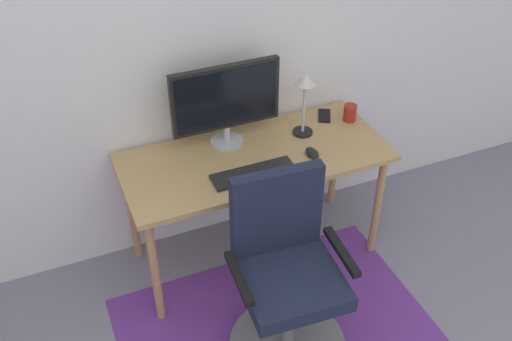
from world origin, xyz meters
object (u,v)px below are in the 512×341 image
object	(u,v)px
cell_phone	(324,116)
desk	(255,166)
monitor	(226,100)
coffee_cup	(350,113)
office_chair	(286,291)
desk_lamp	(305,92)
computer_mouse	(312,153)
keyboard	(254,173)

from	to	relation	value
cell_phone	desk	bearing A→B (deg)	-131.56
monitor	coffee_cup	distance (m)	0.76
desk	cell_phone	xyz separation A→B (m)	(0.52, 0.20, 0.08)
cell_phone	coffee_cup	bearing A→B (deg)	-11.26
monitor	office_chair	xyz separation A→B (m)	(-0.02, -0.82, -0.59)
coffee_cup	desk_lamp	bearing A→B (deg)	-176.62
desk	computer_mouse	world-z (taller)	computer_mouse
keyboard	desk_lamp	size ratio (longest dim) A/B	1.17
computer_mouse	coffee_cup	distance (m)	0.42
monitor	coffee_cup	xyz separation A→B (m)	(0.72, -0.06, -0.22)
desk	office_chair	xyz separation A→B (m)	(-0.11, -0.65, -0.25)
office_chair	desk	bearing A→B (deg)	83.78
monitor	desk_lamp	xyz separation A→B (m)	(0.42, -0.08, -0.00)
keyboard	computer_mouse	size ratio (longest dim) A/B	4.13
cell_phone	office_chair	world-z (taller)	office_chair
coffee_cup	cell_phone	distance (m)	0.15
desk	computer_mouse	size ratio (longest dim) A/B	13.59
computer_mouse	cell_phone	size ratio (longest dim) A/B	0.74
coffee_cup	computer_mouse	bearing A→B (deg)	-147.19
computer_mouse	office_chair	bearing A→B (deg)	-126.36
desk_lamp	monitor	bearing A→B (deg)	169.25
cell_phone	desk_lamp	world-z (taller)	desk_lamp
desk	monitor	xyz separation A→B (m)	(-0.09, 0.17, 0.34)
desk_lamp	office_chair	world-z (taller)	desk_lamp
cell_phone	computer_mouse	bearing A→B (deg)	-99.73
office_chair	desk_lamp	bearing A→B (deg)	63.14
computer_mouse	desk_lamp	world-z (taller)	desk_lamp
desk	desk_lamp	distance (m)	0.47
desk	keyboard	world-z (taller)	keyboard
monitor	desk_lamp	bearing A→B (deg)	-10.75
computer_mouse	cell_phone	world-z (taller)	computer_mouse
keyboard	coffee_cup	distance (m)	0.75
cell_phone	office_chair	xyz separation A→B (m)	(-0.63, -0.85, -0.33)
computer_mouse	desk_lamp	xyz separation A→B (m)	(0.05, 0.21, 0.24)
desk	monitor	world-z (taller)	monitor
monitor	cell_phone	distance (m)	0.66
desk	keyboard	xyz separation A→B (m)	(-0.07, -0.16, 0.08)
monitor	desk_lamp	distance (m)	0.42
computer_mouse	desk_lamp	bearing A→B (deg)	76.91
cell_phone	desk_lamp	size ratio (longest dim) A/B	0.38
coffee_cup	desk_lamp	distance (m)	0.37
office_chair	monitor	bearing A→B (deg)	92.28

